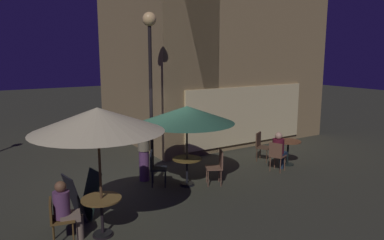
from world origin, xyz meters
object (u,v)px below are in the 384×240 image
street_lamp_near_corner (150,54)px  cafe_chair_1 (155,165)px  cafe_table_1 (102,208)px  cafe_chair_0 (217,164)px  menu_sandwich_board (83,196)px  patio_umbrella_1 (98,120)px  cafe_table_0 (187,165)px  patron_standing_2 (144,152)px  cafe_chair_4 (277,154)px  patron_seated_0 (65,208)px  patron_seated_1 (279,149)px  cafe_table_2 (288,147)px  cafe_chair_3 (261,144)px  patio_umbrella_0 (187,115)px  cafe_chair_2 (57,216)px

street_lamp_near_corner → cafe_chair_1: 3.14m
cafe_table_1 → cafe_chair_0: size_ratio=0.81×
menu_sandwich_board → patio_umbrella_1: (0.10, -0.94, 1.77)m
street_lamp_near_corner → cafe_table_0: 3.30m
cafe_chair_0 → patron_standing_2: 2.05m
cafe_chair_0 → cafe_table_0: bearing=0.0°
cafe_chair_4 → patron_seated_0: bearing=166.6°
patron_standing_2 → cafe_chair_0: bearing=-46.0°
patron_seated_1 → street_lamp_near_corner: bearing=128.6°
cafe_table_2 → cafe_chair_1: size_ratio=0.84×
cafe_table_0 → cafe_chair_3: size_ratio=0.83×
patio_umbrella_0 → patron_standing_2: 1.67m
cafe_chair_2 → patron_standing_2: patron_standing_2 is taller
menu_sandwich_board → patron_standing_2: patron_standing_2 is taller
patron_standing_2 → patio_umbrella_1: bearing=-134.3°
cafe_chair_3 → cafe_chair_4: cafe_chair_3 is taller
cafe_chair_4 → patron_standing_2: patron_standing_2 is taller
cafe_chair_1 → patron_seated_0: patron_seated_0 is taller
patio_umbrella_1 → patio_umbrella_0: bearing=27.9°
menu_sandwich_board → patron_seated_0: (-0.54, -0.80, 0.16)m
street_lamp_near_corner → cafe_chair_2: size_ratio=5.40×
cafe_chair_0 → cafe_chair_2: bearing=39.9°
street_lamp_near_corner → patio_umbrella_0: size_ratio=1.85×
cafe_table_0 → patron_seated_1: bearing=-7.5°
menu_sandwich_board → patron_standing_2: 2.64m
cafe_chair_4 → patron_seated_0: patron_seated_0 is taller
cafe_chair_1 → patron_seated_0: bearing=-116.7°
cafe_chair_4 → patio_umbrella_0: bearing=149.5°
cafe_chair_0 → patron_standing_2: (-1.53, 1.34, 0.26)m
cafe_table_2 → patio_umbrella_0: (-3.67, 0.12, 1.34)m
patio_umbrella_0 → cafe_chair_4: 3.20m
cafe_table_1 → patio_umbrella_1: (0.00, 0.00, 1.72)m
cafe_chair_1 → cafe_chair_2: (-2.89, -1.76, -0.04)m
cafe_chair_0 → street_lamp_near_corner: bearing=-33.6°
street_lamp_near_corner → cafe_chair_3: bearing=-13.3°
cafe_table_1 → cafe_chair_4: (5.70, 1.06, -0.03)m
cafe_chair_1 → patron_seated_0: (-2.75, -1.79, 0.11)m
cafe_table_0 → cafe_chair_1: cafe_chair_1 is taller
patron_standing_2 → cafe_table_0: bearing=-54.9°
menu_sandwich_board → cafe_table_2: bearing=-4.9°
cafe_chair_2 → patron_seated_0: 0.21m
cafe_chair_1 → cafe_chair_4: cafe_chair_1 is taller
cafe_table_1 → patio_umbrella_0: 3.48m
cafe_chair_1 → cafe_chair_4: size_ratio=1.05×
cafe_chair_3 → patron_seated_1: bearing=-42.4°
cafe_chair_1 → patron_seated_0: 3.28m
cafe_chair_2 → cafe_chair_4: 6.55m
cafe_table_2 → cafe_chair_2: cafe_chair_2 is taller
cafe_table_0 → cafe_table_1: (-2.84, -1.50, 0.01)m
cafe_table_0 → cafe_chair_2: (-3.63, -1.33, -0.04)m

